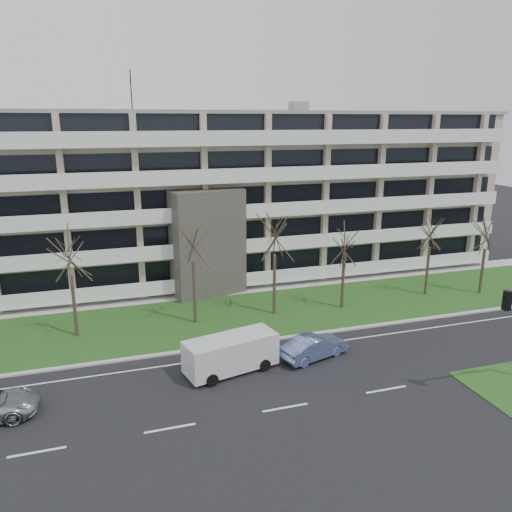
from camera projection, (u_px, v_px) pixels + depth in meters
name	position (u px, v px, depth m)	size (l,w,h in m)	color
ground	(285.00, 408.00, 26.01)	(160.00, 160.00, 0.00)	black
grass_verge	(225.00, 317.00, 37.96)	(90.00, 10.00, 0.06)	#25531B
curb	(243.00, 343.00, 33.36)	(90.00, 0.35, 0.12)	#B2B2AD
sidewalk	(209.00, 293.00, 43.02)	(90.00, 2.00, 0.08)	#B2B2AD
lane_edge_line	(249.00, 354.00, 31.99)	(90.00, 0.12, 0.01)	white
apartment_building	(192.00, 195.00, 47.29)	(60.50, 15.10, 18.75)	tan
blue_sedan	(314.00, 347.00, 31.30)	(1.57, 4.52, 1.49)	#7382C8
white_van	(232.00, 351.00, 29.56)	(5.86, 3.23, 2.15)	silver
tree_2	(69.00, 251.00, 33.01)	(3.94, 3.94, 7.89)	#382B21
tree_3	(192.00, 237.00, 35.17)	(4.19, 4.19, 8.38)	#382B21
tree_4	(275.00, 230.00, 36.85)	(4.26, 4.26, 8.51)	#382B21
tree_5	(345.00, 242.00, 38.43)	(3.49, 3.49, 6.98)	#382B21
tree_6	(431.00, 228.00, 41.32)	(3.77, 3.77, 7.54)	#382B21
tree_7	(487.00, 231.00, 41.68)	(3.54, 3.54, 7.09)	#382B21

